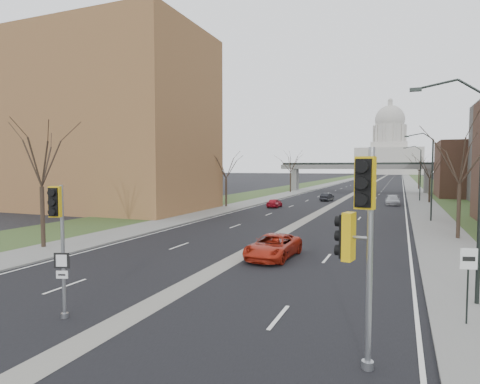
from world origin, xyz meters
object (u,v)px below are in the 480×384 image
Objects in this scene: signal_pole_median at (59,227)px; car_left_near at (275,203)px; speed_limit_sign at (468,272)px; car_left_far at (327,197)px; car_right_mid at (393,200)px; car_right_near at (273,246)px; signal_pole_right at (360,226)px.

signal_pole_median is 1.34× the size of car_left_near.
car_left_far is at bearing 89.26° from speed_limit_sign.
car_right_mid is at bearing 78.43° from speed_limit_sign.
car_left_near is 0.95× the size of car_left_far.
speed_limit_sign is 11.85m from car_right_near.
signal_pole_right is at bearing 107.94° from car_left_far.
signal_pole_median is 0.95× the size of car_right_near.
car_right_near is at bearing 125.16° from speed_limit_sign.
speed_limit_sign is 40.66m from car_left_near.
signal_pole_median reaches higher than car_right_mid.
speed_limit_sign reaches higher than car_right_near.
speed_limit_sign is 46.35m from car_right_mid.
car_left_far is 0.80× the size of car_right_mid.
car_left_far is at bearing 158.74° from car_right_mid.
car_left_far is (-13.12, 49.71, -1.27)m from speed_limit_sign.
signal_pole_median is at bearing -102.92° from car_right_mid.
signal_pole_median reaches higher than car_left_near.
signal_pole_right is at bearing -17.95° from signal_pole_median.
car_right_mid is at bearing 101.14° from signal_pole_right.
signal_pole_right reaches higher than car_left_near.
car_right_near is at bearing 106.69° from car_left_near.
car_right_near is (4.03, 12.16, -2.63)m from signal_pole_median.
signal_pole_median is 41.54m from car_left_near.
car_left_far is at bearing 70.25° from signal_pole_median.
car_right_mid is (14.70, 9.73, 0.08)m from car_left_near.
car_right_mid is at bearing 168.08° from car_left_far.
signal_pole_right is 2.30× the size of speed_limit_sign.
signal_pole_right is 5.74m from speed_limit_sign.
car_right_near is at bearing 102.88° from car_left_far.
car_right_near is (8.78, -29.02, 0.09)m from car_left_near.
speed_limit_sign is at bearing 65.51° from signal_pole_right.
signal_pole_right reaches higher than signal_pole_median.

